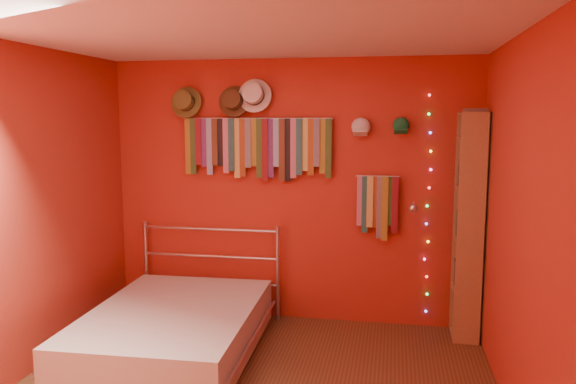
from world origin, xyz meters
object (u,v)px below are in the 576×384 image
Objects in this scene: bookshelf at (474,226)px; bed at (174,330)px; tie_rack at (257,145)px; reading_lamp at (413,208)px.

bed is at bearing -160.96° from bookshelf.
reading_lamp is at bearing -7.21° from tie_rack.
tie_rack is 0.75× the size of bed.
tie_rack is 4.48× the size of reading_lamp.
bookshelf is at bearing 3.20° from reading_lamp.
reading_lamp is at bearing -176.80° from bookshelf.
bookshelf reaches higher than bed.
bookshelf is (1.97, -0.15, -0.68)m from tie_rack.
reading_lamp is 2.30m from bed.
reading_lamp is 0.16× the size of bookshelf.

